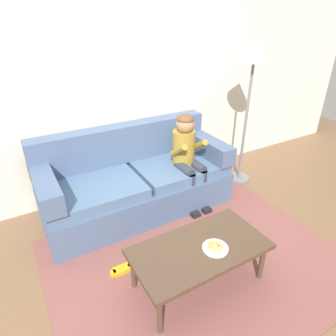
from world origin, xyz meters
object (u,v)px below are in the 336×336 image
object	(u,v)px
coffee_table	(200,251)
floor_lamp	(253,65)
couch	(135,182)
person_child	(187,152)
toy_controller	(122,270)
donut	(215,246)

from	to	relation	value
coffee_table	floor_lamp	distance (m)	2.28
couch	coffee_table	bearing A→B (deg)	-90.73
couch	floor_lamp	bearing A→B (deg)	-4.31
coffee_table	person_child	distance (m)	1.28
person_child	floor_lamp	bearing A→B (deg)	5.50
person_child	toy_controller	size ratio (longest dim) A/B	4.87
donut	floor_lamp	bearing A→B (deg)	41.17
couch	floor_lamp	size ratio (longest dim) A/B	1.16
floor_lamp	donut	bearing A→B (deg)	-138.83
floor_lamp	toy_controller	bearing A→B (deg)	-159.89
toy_controller	coffee_table	bearing A→B (deg)	-50.16
person_child	floor_lamp	world-z (taller)	floor_lamp
donut	floor_lamp	xyz separation A→B (m)	(1.45, 1.27, 1.10)
floor_lamp	coffee_table	bearing A→B (deg)	-142.36
coffee_table	floor_lamp	world-z (taller)	floor_lamp
coffee_table	floor_lamp	xyz separation A→B (m)	(1.54, 1.19, 1.18)
floor_lamp	person_child	bearing A→B (deg)	-174.50
donut	floor_lamp	world-z (taller)	floor_lamp
couch	floor_lamp	distance (m)	1.95
person_child	floor_lamp	size ratio (longest dim) A/B	0.60
coffee_table	floor_lamp	size ratio (longest dim) A/B	0.61
couch	toy_controller	xyz separation A→B (m)	(-0.54, -0.87, -0.32)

